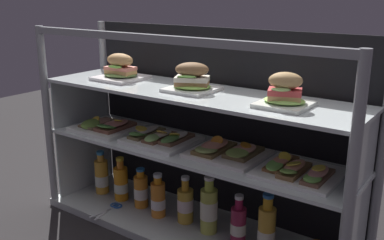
% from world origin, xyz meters
% --- Properties ---
extents(ground_plane, '(6.00, 6.00, 0.02)m').
position_xyz_m(ground_plane, '(0.00, 0.00, -0.01)').
color(ground_plane, black).
rests_on(ground_plane, ground).
extents(case_base_deck, '(1.42, 0.40, 0.03)m').
position_xyz_m(case_base_deck, '(0.00, 0.00, 0.02)').
color(case_base_deck, '#B7BFBC').
rests_on(case_base_deck, ground).
extents(case_frame, '(1.42, 0.40, 0.86)m').
position_xyz_m(case_frame, '(0.00, 0.11, 0.47)').
color(case_frame, gray).
rests_on(case_frame, ground).
extents(riser_lower_tier, '(1.35, 0.33, 0.34)m').
position_xyz_m(riser_lower_tier, '(0.00, 0.00, 0.20)').
color(riser_lower_tier, silver).
rests_on(riser_lower_tier, case_base_deck).
extents(shelf_lower_glass, '(1.37, 0.35, 0.01)m').
position_xyz_m(shelf_lower_glass, '(0.00, 0.00, 0.38)').
color(shelf_lower_glass, silver).
rests_on(shelf_lower_glass, riser_lower_tier).
extents(riser_upper_tier, '(1.35, 0.33, 0.23)m').
position_xyz_m(riser_upper_tier, '(0.00, 0.00, 0.50)').
color(riser_upper_tier, silver).
rests_on(riser_upper_tier, shelf_lower_glass).
extents(shelf_upper_glass, '(1.37, 0.35, 0.01)m').
position_xyz_m(shelf_upper_glass, '(0.00, 0.00, 0.62)').
color(shelf_upper_glass, silver).
rests_on(shelf_upper_glass, riser_upper_tier).
extents(plated_roll_sandwich_left_of_center, '(0.20, 0.20, 0.12)m').
position_xyz_m(plated_roll_sandwich_left_of_center, '(-0.40, 0.01, 0.67)').
color(plated_roll_sandwich_left_of_center, white).
rests_on(plated_roll_sandwich_left_of_center, shelf_upper_glass).
extents(plated_roll_sandwich_center, '(0.18, 0.18, 0.11)m').
position_xyz_m(plated_roll_sandwich_center, '(0.00, 0.00, 0.67)').
color(plated_roll_sandwich_center, white).
rests_on(plated_roll_sandwich_center, shelf_upper_glass).
extents(plated_roll_sandwich_mid_right, '(0.17, 0.17, 0.12)m').
position_xyz_m(plated_roll_sandwich_mid_right, '(0.40, -0.02, 0.67)').
color(plated_roll_sandwich_mid_right, white).
rests_on(plated_roll_sandwich_mid_right, shelf_upper_glass).
extents(open_sandwich_tray_far_left, '(0.28, 0.25, 0.06)m').
position_xyz_m(open_sandwich_tray_far_left, '(-0.47, -0.03, 0.41)').
color(open_sandwich_tray_far_left, white).
rests_on(open_sandwich_tray_far_left, shelf_lower_glass).
extents(open_sandwich_tray_center, '(0.28, 0.25, 0.06)m').
position_xyz_m(open_sandwich_tray_center, '(-0.15, -0.02, 0.41)').
color(open_sandwich_tray_center, white).
rests_on(open_sandwich_tray_center, shelf_lower_glass).
extents(open_sandwich_tray_mid_left, '(0.28, 0.26, 0.07)m').
position_xyz_m(open_sandwich_tray_mid_left, '(0.16, 0.01, 0.41)').
color(open_sandwich_tray_mid_left, white).
rests_on(open_sandwich_tray_mid_left, shelf_lower_glass).
extents(open_sandwich_tray_left_of_center, '(0.28, 0.25, 0.06)m').
position_xyz_m(open_sandwich_tray_left_of_center, '(0.47, -0.02, 0.41)').
color(open_sandwich_tray_left_of_center, white).
rests_on(open_sandwich_tray_left_of_center, shelf_lower_glass).
extents(juice_bottle_front_second, '(0.07, 0.07, 0.22)m').
position_xyz_m(juice_bottle_front_second, '(-0.55, 0.00, 0.12)').
color(juice_bottle_front_second, gold).
rests_on(juice_bottle_front_second, case_base_deck).
extents(juice_bottle_front_right_end, '(0.07, 0.07, 0.21)m').
position_xyz_m(juice_bottle_front_right_end, '(-0.42, -0.00, 0.12)').
color(juice_bottle_front_right_end, orange).
rests_on(juice_bottle_front_right_end, case_base_deck).
extents(juice_bottle_front_middle, '(0.07, 0.07, 0.19)m').
position_xyz_m(juice_bottle_front_middle, '(-0.29, 0.00, 0.11)').
color(juice_bottle_front_middle, orange).
rests_on(juice_bottle_front_middle, case_base_deck).
extents(juice_bottle_tucked_behind, '(0.07, 0.07, 0.20)m').
position_xyz_m(juice_bottle_tucked_behind, '(-0.17, -0.02, 0.12)').
color(juice_bottle_tucked_behind, orange).
rests_on(juice_bottle_tucked_behind, case_base_deck).
extents(juice_bottle_front_left_end, '(0.07, 0.07, 0.21)m').
position_xyz_m(juice_bottle_front_left_end, '(-0.04, 0.01, 0.12)').
color(juice_bottle_front_left_end, gold).
rests_on(juice_bottle_front_left_end, case_base_deck).
extents(juice_bottle_front_fourth, '(0.07, 0.07, 0.25)m').
position_xyz_m(juice_bottle_front_fourth, '(0.09, -0.01, 0.14)').
color(juice_bottle_front_fourth, '#BEC84F').
rests_on(juice_bottle_front_fourth, case_base_deck).
extents(juice_bottle_back_right, '(0.06, 0.06, 0.20)m').
position_xyz_m(juice_bottle_back_right, '(0.23, -0.00, 0.11)').
color(juice_bottle_back_right, '#942445').
rests_on(juice_bottle_back_right, case_base_deck).
extents(juice_bottle_back_left, '(0.07, 0.07, 0.24)m').
position_xyz_m(juice_bottle_back_left, '(0.35, -0.00, 0.13)').
color(juice_bottle_back_left, gold).
rests_on(juice_bottle_back_left, case_base_deck).
extents(kitchen_scissors, '(0.07, 0.18, 0.01)m').
position_xyz_m(kitchen_scissors, '(-0.39, -0.09, 0.04)').
color(kitchen_scissors, silver).
rests_on(kitchen_scissors, case_base_deck).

